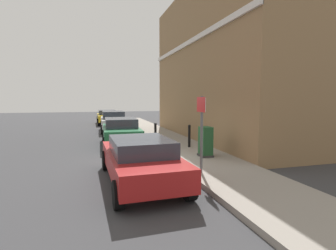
{
  "coord_description": "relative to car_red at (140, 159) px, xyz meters",
  "views": [
    {
      "loc": [
        -2.06,
        -9.5,
        2.38
      ],
      "look_at": [
        1.18,
        1.83,
        1.2
      ],
      "focal_mm": 28.37,
      "sensor_mm": 36.0,
      "label": 1
    }
  ],
  "objects": [
    {
      "name": "bollard_near_cabinet",
      "position": [
        3.0,
        4.09,
        0.01
      ],
      "size": [
        0.14,
        0.14,
        1.04
      ],
      "color": "black",
      "rests_on": "sidewalk"
    },
    {
      "name": "ground",
      "position": [
        0.79,
        2.24,
        -0.69
      ],
      "size": [
        80.0,
        80.0,
        0.0
      ],
      "primitive_type": "plane",
      "color": "#38383A"
    },
    {
      "name": "car_yellow",
      "position": [
        0.07,
        18.0,
        0.02
      ],
      "size": [
        1.84,
        4.36,
        1.31
      ],
      "rotation": [
        0.0,
        0.0,
        1.58
      ],
      "color": "gold",
      "rests_on": "ground"
    },
    {
      "name": "sidewalk",
      "position": [
        2.74,
        8.24,
        -0.62
      ],
      "size": [
        2.52,
        30.0,
        0.15
      ],
      "primitive_type": "cube",
      "color": "gray",
      "rests_on": "ground"
    },
    {
      "name": "street_sign",
      "position": [
        1.84,
        -0.01,
        0.97
      ],
      "size": [
        0.08,
        0.6,
        2.3
      ],
      "color": "#59595B",
      "rests_on": "sidewalk"
    },
    {
      "name": "bollard_far_kerb",
      "position": [
        1.73,
        5.47,
        0.01
      ],
      "size": [
        0.14,
        0.14,
        1.04
      ],
      "color": "black",
      "rests_on": "sidewalk"
    },
    {
      "name": "car_green",
      "position": [
        0.13,
        6.4,
        0.04
      ],
      "size": [
        1.95,
        4.2,
        1.37
      ],
      "rotation": [
        0.0,
        0.0,
        1.55
      ],
      "color": "#195933",
      "rests_on": "ground"
    },
    {
      "name": "car_red",
      "position": [
        0.0,
        0.0,
        0.0
      ],
      "size": [
        1.98,
        4.49,
        1.29
      ],
      "rotation": [
        0.0,
        0.0,
        1.6
      ],
      "color": "maroon",
      "rests_on": "ground"
    },
    {
      "name": "utility_cabinet",
      "position": [
        2.9,
        2.04,
        -0.01
      ],
      "size": [
        0.46,
        0.61,
        1.15
      ],
      "color": "#1E4C28",
      "rests_on": "sidewalk"
    },
    {
      "name": "car_white",
      "position": [
        0.19,
        12.22,
        0.08
      ],
      "size": [
        1.86,
        4.22,
        1.47
      ],
      "rotation": [
        0.0,
        0.0,
        1.55
      ],
      "color": "silver",
      "rests_on": "ground"
    },
    {
      "name": "corner_building",
      "position": [
        7.19,
        6.91,
        3.63
      ],
      "size": [
        6.5,
        13.33,
        8.64
      ],
      "color": "olive",
      "rests_on": "ground"
    }
  ]
}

